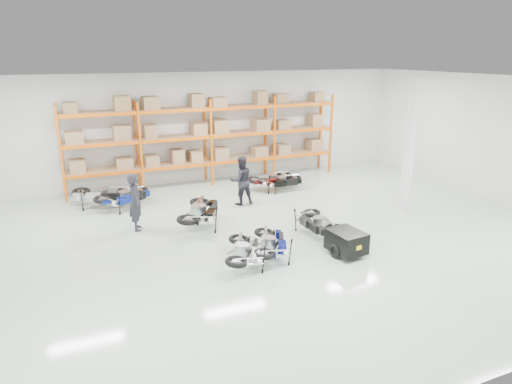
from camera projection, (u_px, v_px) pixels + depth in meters
name	position (u px, v px, depth m)	size (l,w,h in m)	color
room	(276.00, 163.00, 12.89)	(18.00, 18.00, 18.00)	#A8BCAD
pallet_rack	(208.00, 129.00, 18.55)	(11.28, 0.98, 3.62)	#E15C0B
structural_column	(409.00, 146.00, 15.28)	(0.25, 0.25, 4.50)	white
moto_blue_centre	(272.00, 240.00, 12.05)	(0.75, 1.68, 1.02)	#070B4C
moto_silver_left	(246.00, 247.00, 11.62)	(0.74, 1.65, 1.01)	silver
moto_black_far_left	(202.00, 208.00, 14.23)	(0.89, 1.99, 1.22)	black
moto_touring_right	(316.00, 219.00, 13.58)	(0.74, 1.67, 1.02)	black
trailer	(346.00, 242.00, 12.21)	(0.88, 1.66, 0.68)	black
moto_back_a	(125.00, 193.00, 15.88)	(0.79, 1.78, 1.09)	navy
moto_back_b	(101.00, 190.00, 16.08)	(0.85, 1.92, 1.17)	#9FA3A8
moto_back_c	(282.00, 179.00, 17.94)	(0.72, 1.62, 0.99)	black
moto_back_d	(272.00, 176.00, 18.09)	(0.79, 1.78, 1.08)	#450E0D
person_left	(136.00, 202.00, 13.87)	(0.65, 0.43, 1.78)	#222129
person_back	(241.00, 180.00, 16.24)	(0.86, 0.67, 1.76)	black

